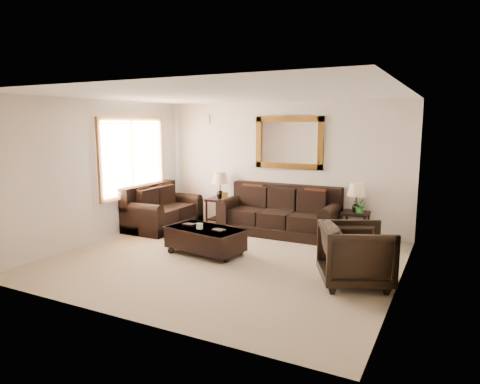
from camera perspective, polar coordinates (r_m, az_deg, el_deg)
The scene contains 11 objects.
room at distance 6.99m, azimuth -2.09°, elevation 1.73°, with size 5.51×5.01×2.71m.
window at distance 9.26m, azimuth -14.09°, elevation 4.51°, with size 0.07×1.96×1.66m.
mirror at distance 9.11m, azimuth 6.52°, elevation 6.55°, with size 1.50×0.06×1.10m.
air_vent at distance 10.04m, azimuth -4.73°, elevation 9.66°, with size 0.25×0.02×0.18m, color #999999.
sofa at distance 8.89m, azimuth 5.35°, elevation -3.21°, with size 2.40×1.04×0.98m.
loveseat at distance 9.46m, azimuth -10.48°, elevation -2.65°, with size 0.99×1.67×0.94m.
end_table_left at distance 9.61m, azimuth -2.66°, elevation 0.23°, with size 0.53×0.53×1.17m.
end_table_right at distance 8.57m, azimuth 15.21°, elevation -1.44°, with size 0.51×0.51×1.11m.
coffee_table at distance 7.51m, azimuth -4.66°, elevation -6.09°, with size 1.44×0.94×0.57m.
armchair at distance 6.24m, azimuth 15.18°, elevation -7.70°, with size 0.93×0.87×0.95m, color black.
potted_plant at distance 8.47m, azimuth 15.79°, elevation -1.99°, with size 0.27×0.30×0.23m, color #215A1F.
Camera 1 is at (3.39, -6.05, 2.24)m, focal length 32.00 mm.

